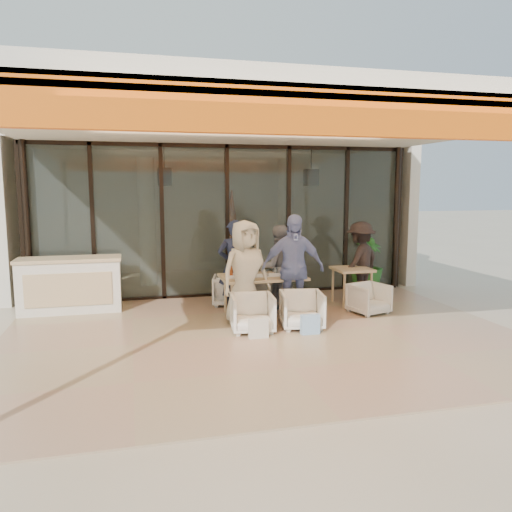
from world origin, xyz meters
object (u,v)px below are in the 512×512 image
Objects in this scene: chair_near_right at (302,308)px; diner_navy at (235,266)px; dining_table at (262,279)px; potted_palm at (367,263)px; chair_far_right at (271,286)px; side_table at (352,273)px; chair_near_left at (252,311)px; host_counter at (70,285)px; diner_periwinkle at (293,268)px; diner_cream at (245,273)px; standing_woman at (360,261)px; diner_grey at (278,267)px; side_chair at (369,297)px; chair_far_left at (230,289)px.

diner_navy reaches higher than chair_near_right.
dining_table is 3.21m from potted_palm.
dining_table reaches higher than chair_far_right.
side_table is 1.44m from potted_palm.
dining_table is 2.17× the size of chair_near_left.
host_counter is at bearing -175.92° from potted_palm.
diner_periwinkle is at bearing -21.97° from host_counter.
potted_palm is (0.89, 1.13, 0.01)m from side_table.
potted_palm is at bearing 15.26° from diner_cream.
side_table is (1.51, 1.35, 0.29)m from chair_near_right.
diner_cream reaches higher than standing_woman.
diner_navy is 0.97× the size of diner_cream.
host_counter is at bearing -9.27° from diner_grey.
diner_navy reaches higher than dining_table.
diner_grey is at bearing 45.97° from dining_table.
side_chair is at bearing 20.11° from chair_near_left.
side_chair is 0.38× the size of standing_woman.
side_table reaches higher than chair_far_left.
host_counter is at bearing 136.42° from diner_cream.
side_chair is at bearing 164.79° from chair_far_left.
diner_cream reaches higher than side_chair.
standing_woman is at bearing 44.78° from side_table.
standing_woman is (2.69, 0.28, -0.05)m from diner_navy.
diner_cream reaches higher than chair_far_left.
diner_navy is 1.23m from diner_periwinkle.
chair_far_left is (-0.41, 0.94, -0.35)m from dining_table.
dining_table is 1.98m from side_table.
chair_far_right is 1.92m from standing_woman.
chair_near_right is at bearing -134.00° from potted_palm.
chair_near_right is (0.43, -0.96, -0.34)m from dining_table.
chair_near_right reaches higher than chair_near_left.
chair_far_left is 0.41× the size of diner_grey.
chair_far_left is at bearing 113.59° from dining_table.
diner_grey is 2.17× the size of side_table.
diner_cream reaches higher than diner_navy.
diner_periwinkle is 2.97× the size of side_chair.
chair_near_left is (-0.84, -1.90, -0.01)m from chair_far_right.
chair_near_right is at bearing -174.91° from side_chair.
diner_navy is (-0.84, -0.50, 0.52)m from chair_far_right.
diner_grey is (0.00, -0.50, 0.46)m from chair_far_right.
diner_periwinkle is (0.00, -0.90, 0.12)m from diner_grey.
host_counter is at bearing 151.36° from chair_near_left.
diner_periwinkle is at bearing 108.28° from chair_far_right.
side_table is at bearing 35.28° from diner_periwinkle.
chair_near_right is (0.00, -1.90, -0.00)m from chair_far_right.
dining_table reaches higher than chair_near_left.
chair_far_right is 0.37× the size of diner_periwinkle.
side_table is (1.51, -0.55, 0.29)m from chair_far_right.
diner_cream is at bearing -9.68° from standing_woman.
chair_far_left is at bearing -169.80° from potted_palm.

